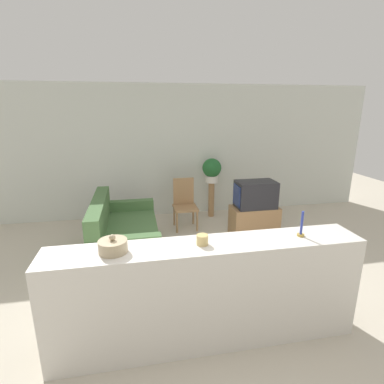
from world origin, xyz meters
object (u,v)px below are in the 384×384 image
object	(u,v)px
couch	(123,235)
wooden_chair	(185,202)
decorative_bowl	(113,246)
potted_plant	(212,169)
television	(255,194)

from	to	relation	value
couch	wooden_chair	world-z (taller)	wooden_chair
couch	decorative_bowl	size ratio (longest dim) A/B	7.05
potted_plant	television	bearing A→B (deg)	-65.55
couch	television	size ratio (longest dim) A/B	2.51
wooden_chair	potted_plant	xyz separation A→B (m)	(0.65, 0.47, 0.51)
wooden_chair	decorative_bowl	bearing A→B (deg)	-110.73
wooden_chair	television	bearing A→B (deg)	-28.74
decorative_bowl	potted_plant	bearing A→B (deg)	62.69
decorative_bowl	wooden_chair	bearing A→B (deg)	69.27
television	wooden_chair	world-z (taller)	television
wooden_chair	decorative_bowl	size ratio (longest dim) A/B	3.80
television	decorative_bowl	size ratio (longest dim) A/B	2.81
wooden_chair	couch	bearing A→B (deg)	-142.55
potted_plant	decorative_bowl	size ratio (longest dim) A/B	2.01
television	decorative_bowl	bearing A→B (deg)	-134.45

